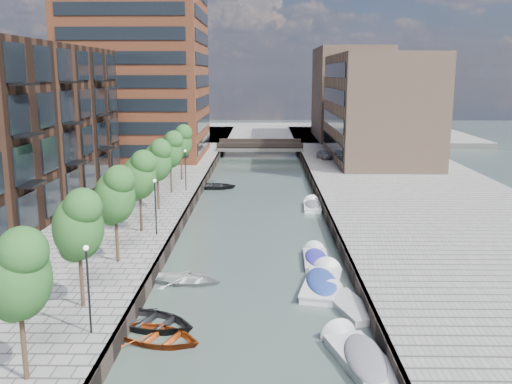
{
  "coord_description": "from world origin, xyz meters",
  "views": [
    {
      "loc": [
        0.61,
        -15.86,
        12.5
      ],
      "look_at": [
        0.0,
        27.33,
        3.5
      ],
      "focal_mm": 40.0,
      "sensor_mm": 36.0,
      "label": 1
    }
  ],
  "objects_px": {
    "motorboat_0": "(322,282)",
    "motorboat_4": "(312,206)",
    "sloop_2": "(158,341)",
    "tree_2": "(115,194)",
    "tree_4": "(157,160)",
    "sloop_0": "(150,326)",
    "bridge": "(260,147)",
    "tree_5": "(170,149)",
    "tree_3": "(139,174)",
    "tree_6": "(181,141)",
    "sloop_3": "(187,283)",
    "sloop_4": "(213,188)",
    "motorboat_2": "(345,304)",
    "car": "(324,154)",
    "tree_1": "(78,223)",
    "tree_0": "(17,272)",
    "motorboat_3": "(315,258)",
    "motorboat_1": "(360,357)"
  },
  "relations": [
    {
      "from": "tree_6",
      "to": "motorboat_1",
      "type": "bearing_deg",
      "value": -70.94
    },
    {
      "from": "tree_0",
      "to": "sloop_4",
      "type": "distance_m",
      "value": 42.51
    },
    {
      "from": "motorboat_0",
      "to": "motorboat_3",
      "type": "distance_m",
      "value": 4.68
    },
    {
      "from": "sloop_2",
      "to": "motorboat_0",
      "type": "height_order",
      "value": "motorboat_0"
    },
    {
      "from": "tree_4",
      "to": "motorboat_4",
      "type": "xyz_separation_m",
      "value": [
        13.71,
        4.96,
        -5.13
      ]
    },
    {
      "from": "tree_4",
      "to": "motorboat_1",
      "type": "bearing_deg",
      "value": -61.57
    },
    {
      "from": "tree_3",
      "to": "tree_6",
      "type": "bearing_deg",
      "value": 90.0
    },
    {
      "from": "sloop_4",
      "to": "motorboat_4",
      "type": "height_order",
      "value": "motorboat_4"
    },
    {
      "from": "tree_0",
      "to": "motorboat_1",
      "type": "bearing_deg",
      "value": 13.92
    },
    {
      "from": "sloop_0",
      "to": "bridge",
      "type": "bearing_deg",
      "value": 16.91
    },
    {
      "from": "bridge",
      "to": "motorboat_0",
      "type": "bearing_deg",
      "value": -85.74
    },
    {
      "from": "bridge",
      "to": "tree_2",
      "type": "bearing_deg",
      "value": -98.95
    },
    {
      "from": "tree_2",
      "to": "tree_4",
      "type": "relative_size",
      "value": 1.0
    },
    {
      "from": "sloop_4",
      "to": "motorboat_2",
      "type": "distance_m",
      "value": 34.02
    },
    {
      "from": "tree_6",
      "to": "motorboat_1",
      "type": "relative_size",
      "value": 1.03
    },
    {
      "from": "tree_2",
      "to": "sloop_3",
      "type": "distance_m",
      "value": 7.01
    },
    {
      "from": "motorboat_0",
      "to": "motorboat_3",
      "type": "bearing_deg",
      "value": 89.99
    },
    {
      "from": "bridge",
      "to": "car",
      "type": "height_order",
      "value": "bridge"
    },
    {
      "from": "tree_2",
      "to": "tree_3",
      "type": "relative_size",
      "value": 1.0
    },
    {
      "from": "tree_4",
      "to": "car",
      "type": "xyz_separation_m",
      "value": [
        17.4,
        29.93,
        -3.71
      ]
    },
    {
      "from": "tree_6",
      "to": "sloop_3",
      "type": "distance_m",
      "value": 29.91
    },
    {
      "from": "tree_2",
      "to": "motorboat_0",
      "type": "bearing_deg",
      "value": -6.83
    },
    {
      "from": "tree_5",
      "to": "motorboat_4",
      "type": "xyz_separation_m",
      "value": [
        13.71,
        -2.04,
        -5.13
      ]
    },
    {
      "from": "tree_1",
      "to": "tree_6",
      "type": "bearing_deg",
      "value": 90.0
    },
    {
      "from": "motorboat_0",
      "to": "tree_0",
      "type": "bearing_deg",
      "value": -135.34
    },
    {
      "from": "tree_6",
      "to": "motorboat_2",
      "type": "relative_size",
      "value": 1.2
    },
    {
      "from": "tree_1",
      "to": "sloop_4",
      "type": "distance_m",
      "value": 35.61
    },
    {
      "from": "sloop_2",
      "to": "tree_2",
      "type": "bearing_deg",
      "value": 46.48
    },
    {
      "from": "tree_1",
      "to": "tree_5",
      "type": "bearing_deg",
      "value": 90.0
    },
    {
      "from": "tree_2",
      "to": "motorboat_3",
      "type": "distance_m",
      "value": 14.0
    },
    {
      "from": "sloop_0",
      "to": "motorboat_3",
      "type": "bearing_deg",
      "value": -20.03
    },
    {
      "from": "tree_6",
      "to": "sloop_3",
      "type": "xyz_separation_m",
      "value": [
        4.45,
        -29.09,
        -5.31
      ]
    },
    {
      "from": "tree_4",
      "to": "motorboat_1",
      "type": "distance_m",
      "value": 28.53
    },
    {
      "from": "tree_0",
      "to": "motorboat_0",
      "type": "height_order",
      "value": "tree_0"
    },
    {
      "from": "motorboat_0",
      "to": "motorboat_4",
      "type": "xyz_separation_m",
      "value": [
        1.08,
        20.47,
        -0.05
      ]
    },
    {
      "from": "motorboat_0",
      "to": "motorboat_2",
      "type": "distance_m",
      "value": 3.08
    },
    {
      "from": "tree_5",
      "to": "sloop_3",
      "type": "relative_size",
      "value": 1.42
    },
    {
      "from": "tree_5",
      "to": "sloop_0",
      "type": "height_order",
      "value": "tree_5"
    },
    {
      "from": "tree_2",
      "to": "tree_3",
      "type": "distance_m",
      "value": 7.0
    },
    {
      "from": "bridge",
      "to": "sloop_4",
      "type": "relative_size",
      "value": 2.53
    },
    {
      "from": "tree_2",
      "to": "sloop_0",
      "type": "height_order",
      "value": "tree_2"
    },
    {
      "from": "bridge",
      "to": "tree_4",
      "type": "height_order",
      "value": "tree_4"
    },
    {
      "from": "tree_1",
      "to": "tree_5",
      "type": "distance_m",
      "value": 28.0
    },
    {
      "from": "bridge",
      "to": "tree_0",
      "type": "bearing_deg",
      "value": -97.13
    },
    {
      "from": "tree_4",
      "to": "sloop_2",
      "type": "relative_size",
      "value": 1.33
    },
    {
      "from": "tree_2",
      "to": "motorboat_4",
      "type": "xyz_separation_m",
      "value": [
        13.71,
        18.96,
        -5.13
      ]
    },
    {
      "from": "tree_3",
      "to": "sloop_4",
      "type": "distance_m",
      "value": 21.97
    },
    {
      "from": "tree_2",
      "to": "tree_6",
      "type": "distance_m",
      "value": 28.0
    },
    {
      "from": "sloop_3",
      "to": "motorboat_4",
      "type": "relative_size",
      "value": 0.92
    },
    {
      "from": "tree_5",
      "to": "sloop_3",
      "type": "height_order",
      "value": "tree_5"
    }
  ]
}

